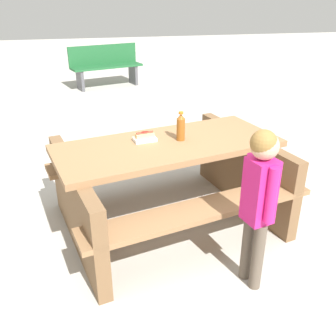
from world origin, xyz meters
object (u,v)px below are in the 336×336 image
hotdog_tray (145,137)px  park_bench_near (106,65)px  soda_bottle (181,127)px  picnic_table (168,177)px  child_in_coat (259,191)px

hotdog_tray → park_bench_near: bearing=-90.8°
soda_bottle → picnic_table: bearing=18.9°
child_in_coat → park_bench_near: (0.48, -6.29, -0.27)m
child_in_coat → hotdog_tray: bearing=-59.5°
picnic_table → hotdog_tray: (0.17, -0.08, 0.34)m
picnic_table → soda_bottle: bearing=-161.1°
soda_bottle → hotdog_tray: size_ratio=1.23×
picnic_table → park_bench_near: size_ratio=1.33×
soda_bottle → child_in_coat: 0.96m
hotdog_tray → park_bench_near: size_ratio=0.13×
picnic_table → hotdog_tray: 0.39m
soda_bottle → park_bench_near: soda_bottle is taller
park_bench_near → soda_bottle: bearing=92.2°
child_in_coat → park_bench_near: child_in_coat is taller
park_bench_near → child_in_coat: bearing=94.4°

